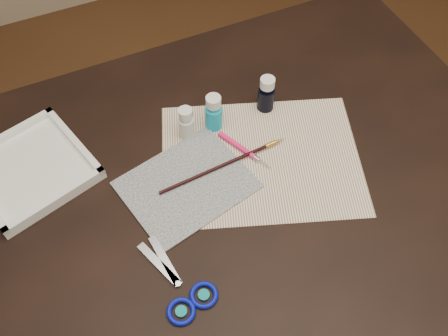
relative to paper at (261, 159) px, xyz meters
name	(u,v)px	position (x,y,z in m)	size (l,w,h in m)	color
ground	(224,307)	(-0.10, -0.02, -0.76)	(3.50, 3.50, 0.02)	#422614
table	(224,258)	(-0.10, -0.02, -0.38)	(1.30, 0.90, 0.75)	black
paper	(261,159)	(0.00, 0.00, 0.00)	(0.42, 0.32, 0.00)	white
canvas	(187,185)	(-0.17, 0.00, 0.00)	(0.25, 0.20, 0.00)	black
paint_bottle_white	(186,123)	(-0.12, 0.13, 0.04)	(0.03, 0.03, 0.08)	silver
paint_bottle_cyan	(214,112)	(-0.05, 0.13, 0.05)	(0.04, 0.04, 0.09)	#12A8C9
paint_bottle_navy	(266,94)	(0.08, 0.13, 0.05)	(0.04, 0.04, 0.09)	black
paintbrush	(225,164)	(-0.08, 0.01, 0.01)	(0.30, 0.01, 0.01)	black
craft_knife	(245,151)	(-0.02, 0.03, 0.01)	(0.15, 0.01, 0.01)	#FF1B6D
scissors	(169,279)	(-0.28, -0.18, 0.00)	(0.20, 0.10, 0.01)	silver
palette_tray	(31,168)	(-0.46, 0.17, 0.01)	(0.23, 0.23, 0.03)	white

